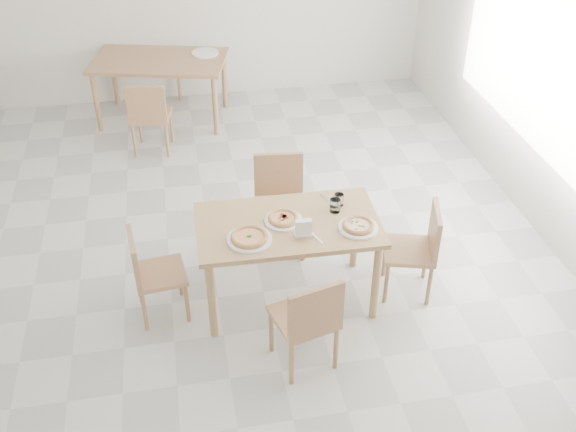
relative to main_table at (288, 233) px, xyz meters
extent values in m
plane|color=silver|center=(-0.56, 0.54, -0.66)|extent=(7.00, 7.00, 0.00)
plane|color=silver|center=(2.44, 0.54, 0.74)|extent=(0.00, 7.00, 7.00)
cube|color=white|center=(2.42, 0.84, 0.84)|extent=(1.60, 0.02, 3.20)
cube|color=tan|center=(0.00, 0.00, 0.07)|extent=(1.40, 0.81, 0.04)
cylinder|color=tan|center=(-0.63, -0.31, -0.30)|extent=(0.06, 0.06, 0.71)
cylinder|color=tan|center=(0.62, -0.34, -0.30)|extent=(0.06, 0.06, 0.71)
cylinder|color=tan|center=(-0.62, 0.34, -0.30)|extent=(0.06, 0.06, 0.71)
cylinder|color=tan|center=(0.63, 0.31, -0.30)|extent=(0.06, 0.06, 0.71)
cube|color=tan|center=(-0.01, -0.68, -0.24)|extent=(0.49, 0.49, 0.04)
cube|color=tan|center=(0.03, -0.85, -0.03)|extent=(0.40, 0.14, 0.39)
cylinder|color=tan|center=(0.11, -0.47, -0.46)|extent=(0.03, 0.03, 0.40)
cylinder|color=tan|center=(-0.23, -0.55, -0.46)|extent=(0.03, 0.03, 0.40)
cylinder|color=tan|center=(0.20, -0.80, -0.46)|extent=(0.03, 0.03, 0.40)
cylinder|color=tan|center=(-0.14, -0.89, -0.46)|extent=(0.03, 0.03, 0.40)
cube|color=tan|center=(0.05, 0.66, -0.22)|extent=(0.47, 0.47, 0.04)
cube|color=tan|center=(0.07, 0.86, 0.00)|extent=(0.43, 0.09, 0.41)
cylinder|color=tan|center=(-0.15, 0.50, -0.45)|extent=(0.04, 0.04, 0.42)
cylinder|color=tan|center=(0.22, 0.46, -0.45)|extent=(0.04, 0.04, 0.42)
cylinder|color=tan|center=(-0.11, 0.86, -0.45)|extent=(0.04, 0.04, 0.42)
cylinder|color=tan|center=(0.25, 0.83, -0.45)|extent=(0.04, 0.04, 0.42)
cube|color=tan|center=(-0.99, 0.02, -0.27)|extent=(0.42, 0.42, 0.04)
cube|color=tan|center=(-1.16, 0.00, -0.07)|extent=(0.08, 0.38, 0.36)
cylinder|color=tan|center=(-0.81, -0.12, -0.47)|extent=(0.03, 0.03, 0.37)
cylinder|color=tan|center=(-0.85, 0.20, -0.47)|extent=(0.03, 0.03, 0.37)
cylinder|color=tan|center=(-1.13, -0.16, -0.47)|extent=(0.03, 0.03, 0.37)
cylinder|color=tan|center=(-1.17, 0.16, -0.47)|extent=(0.03, 0.03, 0.37)
cube|color=tan|center=(0.97, -0.07, -0.26)|extent=(0.48, 0.48, 0.04)
cube|color=tan|center=(1.14, -0.12, -0.05)|extent=(0.14, 0.39, 0.38)
cylinder|color=tan|center=(0.85, 0.14, -0.47)|extent=(0.03, 0.03, 0.38)
cylinder|color=tan|center=(0.76, -0.19, -0.47)|extent=(0.03, 0.03, 0.38)
cylinder|color=tan|center=(1.17, 0.05, -0.47)|extent=(0.03, 0.03, 0.38)
cylinder|color=tan|center=(1.09, -0.28, -0.47)|extent=(0.03, 0.03, 0.38)
cylinder|color=white|center=(-0.32, -0.16, 0.10)|extent=(0.33, 0.33, 0.02)
cylinder|color=white|center=(0.50, -0.17, 0.10)|extent=(0.30, 0.30, 0.02)
cylinder|color=white|center=(-0.03, 0.02, 0.10)|extent=(0.29, 0.29, 0.02)
cylinder|color=#E8AB6D|center=(-0.32, -0.16, 0.12)|extent=(0.34, 0.34, 0.01)
torus|color=#E8AB6D|center=(-0.32, -0.16, 0.13)|extent=(0.34, 0.34, 0.03)
cylinder|color=#C86023|center=(-0.32, -0.16, 0.12)|extent=(0.27, 0.27, 0.01)
ellipsoid|color=#16611A|center=(-0.32, -0.16, 0.13)|extent=(0.05, 0.03, 0.01)
cylinder|color=#E8AB6D|center=(0.50, -0.17, 0.12)|extent=(0.29, 0.29, 0.01)
torus|color=#E8AB6D|center=(0.50, -0.17, 0.13)|extent=(0.29, 0.29, 0.03)
cylinder|color=beige|center=(0.50, -0.17, 0.12)|extent=(0.22, 0.22, 0.01)
cylinder|color=#E8AB6D|center=(-0.03, 0.02, 0.12)|extent=(0.28, 0.28, 0.01)
torus|color=#E8AB6D|center=(-0.03, 0.02, 0.13)|extent=(0.28, 0.28, 0.03)
cylinder|color=#C86023|center=(-0.03, 0.02, 0.12)|extent=(0.21, 0.21, 0.01)
cylinder|color=white|center=(0.38, 0.09, 0.15)|extent=(0.08, 0.08, 0.11)
cylinder|color=white|center=(0.43, 0.17, 0.14)|extent=(0.07, 0.07, 0.10)
cube|color=silver|center=(0.08, -0.19, 0.10)|extent=(0.13, 0.07, 0.01)
cube|color=white|center=(0.08, -0.19, 0.17)|extent=(0.12, 0.05, 0.13)
cube|color=silver|center=(0.36, 0.26, 0.09)|extent=(0.07, 0.19, 0.01)
cube|color=silver|center=(0.17, -0.22, 0.09)|extent=(0.08, 0.18, 0.01)
cube|color=tan|center=(-0.87, 3.44, 0.07)|extent=(1.67, 1.20, 0.04)
cylinder|color=tan|center=(-1.62, 3.26, -0.30)|extent=(0.06, 0.06, 0.71)
cylinder|color=tan|center=(-0.30, 2.93, -0.30)|extent=(0.06, 0.06, 0.71)
cylinder|color=tan|center=(-1.44, 3.96, -0.30)|extent=(0.06, 0.06, 0.71)
cylinder|color=tan|center=(-0.12, 3.62, -0.30)|extent=(0.06, 0.06, 0.71)
cube|color=tan|center=(-1.01, 2.69, -0.24)|extent=(0.48, 0.48, 0.04)
cube|color=tan|center=(-1.04, 2.51, -0.02)|extent=(0.41, 0.11, 0.39)
cylinder|color=tan|center=(-0.81, 2.84, -0.46)|extent=(0.04, 0.04, 0.40)
cylinder|color=tan|center=(-1.15, 2.90, -0.46)|extent=(0.04, 0.04, 0.40)
cylinder|color=tan|center=(-0.87, 2.49, -0.46)|extent=(0.04, 0.04, 0.40)
cylinder|color=tan|center=(-1.21, 2.55, -0.46)|extent=(0.04, 0.04, 0.40)
cube|color=tan|center=(-0.72, 4.18, -0.22)|extent=(0.59, 0.59, 0.04)
cube|color=tan|center=(-0.62, 4.34, 0.00)|extent=(0.38, 0.26, 0.41)
cylinder|color=tan|center=(-0.97, 4.12, -0.45)|extent=(0.04, 0.04, 0.42)
cylinder|color=tan|center=(-0.67, 3.93, -0.45)|extent=(0.04, 0.04, 0.42)
cylinder|color=tan|center=(-0.78, 4.43, -0.45)|extent=(0.04, 0.04, 0.42)
cylinder|color=tan|center=(-0.47, 4.23, -0.45)|extent=(0.04, 0.04, 0.42)
cylinder|color=white|center=(-0.33, 3.51, 0.10)|extent=(0.31, 0.31, 0.02)
camera|label=1|loc=(-0.75, -4.05, 3.04)|focal=42.00mm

